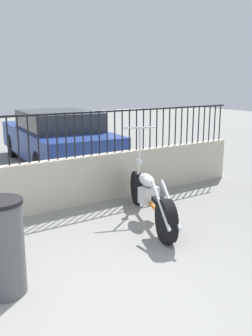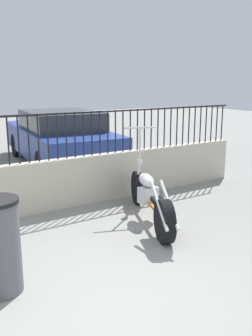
{
  "view_description": "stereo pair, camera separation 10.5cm",
  "coord_description": "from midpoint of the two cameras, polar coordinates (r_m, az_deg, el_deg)",
  "views": [
    {
      "loc": [
        -1.52,
        -2.66,
        2.07
      ],
      "look_at": [
        1.74,
        2.19,
        0.7
      ],
      "focal_mm": 40.0,
      "sensor_mm": 36.0,
      "label": 1
    },
    {
      "loc": [
        -1.43,
        -2.72,
        2.07
      ],
      "look_at": [
        1.74,
        2.19,
        0.7
      ],
      "focal_mm": 40.0,
      "sensor_mm": 36.0,
      "label": 2
    }
  ],
  "objects": [
    {
      "name": "motorcycle_orange",
      "position": [
        5.54,
        4.35,
        -4.78
      ],
      "size": [
        0.98,
        2.13,
        1.35
      ],
      "rotation": [
        0.0,
        0.0,
        1.2
      ],
      "color": "black",
      "rests_on": "ground_plane"
    },
    {
      "name": "ground_plane",
      "position": [
        3.7,
        -3.67,
        -20.84
      ],
      "size": [
        40.0,
        40.0,
        0.0
      ],
      "primitive_type": "plane",
      "color": "gray"
    },
    {
      "name": "low_wall",
      "position": [
        5.98,
        -17.25,
        -3.53
      ],
      "size": [
        9.34,
        0.18,
        0.82
      ],
      "color": "beige",
      "rests_on": "ground_plane"
    },
    {
      "name": "car_blue",
      "position": [
        9.54,
        -9.79,
        4.67
      ],
      "size": [
        2.25,
        4.74,
        1.35
      ],
      "rotation": [
        0.0,
        0.0,
        1.47
      ],
      "color": "black",
      "rests_on": "ground_plane"
    },
    {
      "name": "fence_railing",
      "position": [
        5.79,
        -17.86,
        5.06
      ],
      "size": [
        9.34,
        0.04,
        0.75
      ],
      "color": "black",
      "rests_on": "low_wall"
    }
  ]
}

